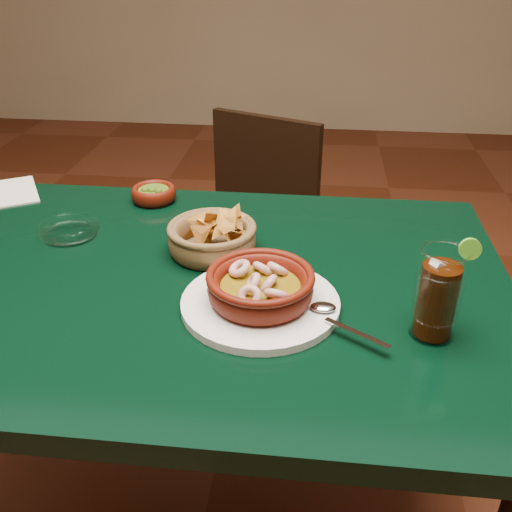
# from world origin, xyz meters

# --- Properties ---
(dining_table) EXTENTS (1.20, 0.80, 0.75)m
(dining_table) POSITION_xyz_m (0.00, 0.00, 0.65)
(dining_table) COLOR black
(dining_table) RESTS_ON ground
(dining_chair) EXTENTS (0.50, 0.50, 0.83)m
(dining_chair) POSITION_xyz_m (0.03, 0.70, 0.46)
(dining_chair) COLOR black
(dining_chair) RESTS_ON ground
(shrimp_plate) EXTENTS (0.34, 0.27, 0.08)m
(shrimp_plate) POSITION_xyz_m (0.16, -0.09, 0.78)
(shrimp_plate) COLOR silver
(shrimp_plate) RESTS_ON dining_table
(chip_basket) EXTENTS (0.21, 0.21, 0.12)m
(chip_basket) POSITION_xyz_m (0.04, 0.09, 0.78)
(chip_basket) COLOR brown
(chip_basket) RESTS_ON dining_table
(guacamole_ramekin) EXTENTS (0.12, 0.12, 0.04)m
(guacamole_ramekin) POSITION_xyz_m (-0.14, 0.32, 0.77)
(guacamole_ramekin) COLOR #450E05
(guacamole_ramekin) RESTS_ON dining_table
(cola_drink) EXTENTS (0.15, 0.15, 0.17)m
(cola_drink) POSITION_xyz_m (0.43, -0.13, 0.82)
(cola_drink) COLOR white
(cola_drink) RESTS_ON dining_table
(glass_ashtray) EXTENTS (0.13, 0.13, 0.03)m
(glass_ashtray) POSITION_xyz_m (-0.27, 0.13, 0.76)
(glass_ashtray) COLOR white
(glass_ashtray) RESTS_ON dining_table
(paper_menu) EXTENTS (0.21, 0.22, 0.00)m
(paper_menu) POSITION_xyz_m (-0.51, 0.33, 0.75)
(paper_menu) COLOR beige
(paper_menu) RESTS_ON dining_table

